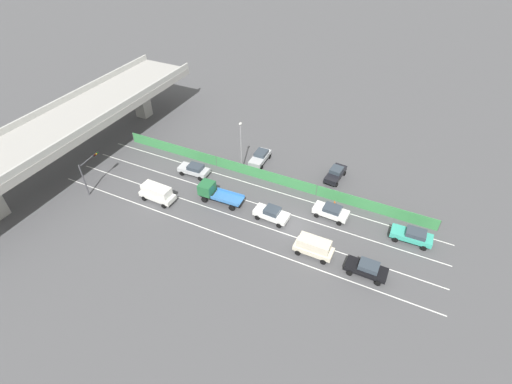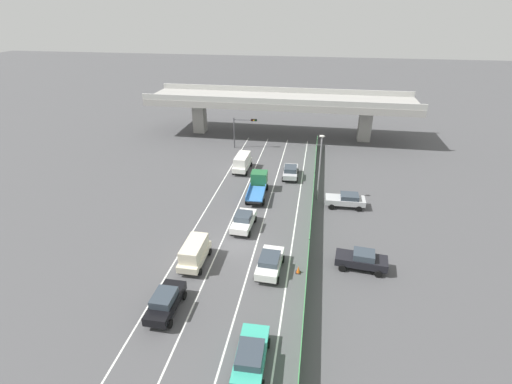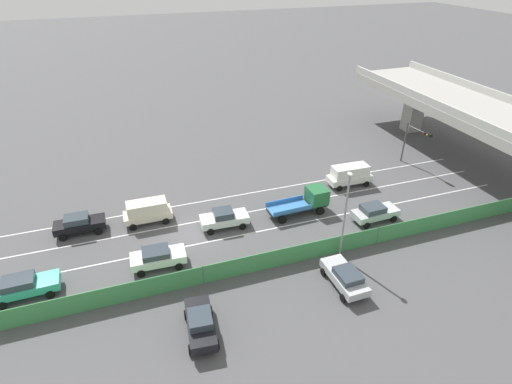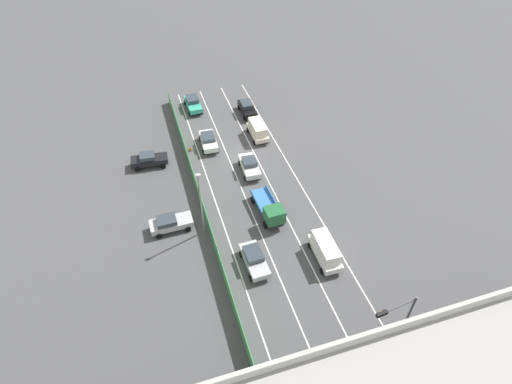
{
  "view_description": "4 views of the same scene",
  "coord_description": "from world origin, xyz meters",
  "px_view_note": "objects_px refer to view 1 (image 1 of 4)",
  "views": [
    {
      "loc": [
        -31.29,
        -10.13,
        32.52
      ],
      "look_at": [
        1.4,
        5.64,
        2.22
      ],
      "focal_mm": 26.42,
      "sensor_mm": 36.0,
      "label": 1
    },
    {
      "loc": [
        6.73,
        -29.48,
        20.57
      ],
      "look_at": [
        0.17,
        8.79,
        1.26
      ],
      "focal_mm": 26.35,
      "sensor_mm": 36.0,
      "label": 2
    },
    {
      "loc": [
        30.5,
        -4.74,
        22.08
      ],
      "look_at": [
        -1.39,
        6.34,
        2.29
      ],
      "focal_mm": 29.08,
      "sensor_mm": 36.0,
      "label": 3
    },
    {
      "loc": [
        10.8,
        40.23,
        32.75
      ],
      "look_at": [
        0.79,
        8.24,
        1.63
      ],
      "focal_mm": 29.45,
      "sensor_mm": 36.0,
      "label": 4
    }
  ],
  "objects_px": {
    "flatbed_truck_blue": "(214,192)",
    "car_van_white": "(157,193)",
    "car_sedan_white": "(331,211)",
    "car_van_cream": "(314,246)",
    "car_hatchback_white": "(272,213)",
    "street_lamp": "(241,143)",
    "car_sedan_silver": "(194,169)",
    "traffic_cone": "(335,203)",
    "parked_sedan_dark": "(336,173)",
    "traffic_light": "(89,168)",
    "car_sedan_black": "(367,268)",
    "car_taxi_teal": "(412,235)",
    "parked_wagon_silver": "(260,157)"
  },
  "relations": [
    {
      "from": "car_hatchback_white",
      "to": "street_lamp",
      "type": "distance_m",
      "value": 11.42
    },
    {
      "from": "car_taxi_teal",
      "to": "parked_sedan_dark",
      "type": "xyz_separation_m",
      "value": [
        7.64,
        11.38,
        0.0
      ]
    },
    {
      "from": "car_van_white",
      "to": "traffic_light",
      "type": "height_order",
      "value": "traffic_light"
    },
    {
      "from": "street_lamp",
      "to": "car_taxi_teal",
      "type": "bearing_deg",
      "value": -98.46
    },
    {
      "from": "traffic_cone",
      "to": "car_sedan_white",
      "type": "bearing_deg",
      "value": -175.42
    },
    {
      "from": "car_sedan_white",
      "to": "car_hatchback_white",
      "type": "distance_m",
      "value": 7.39
    },
    {
      "from": "car_sedan_silver",
      "to": "traffic_cone",
      "type": "relative_size",
      "value": 6.58
    },
    {
      "from": "car_van_cream",
      "to": "flatbed_truck_blue",
      "type": "relative_size",
      "value": 0.74
    },
    {
      "from": "parked_sedan_dark",
      "to": "car_sedan_white",
      "type": "bearing_deg",
      "value": -167.47
    },
    {
      "from": "car_sedan_black",
      "to": "car_van_cream",
      "type": "bearing_deg",
      "value": 87.16
    },
    {
      "from": "car_van_cream",
      "to": "flatbed_truck_blue",
      "type": "height_order",
      "value": "flatbed_truck_blue"
    },
    {
      "from": "car_van_white",
      "to": "street_lamp",
      "type": "height_order",
      "value": "street_lamp"
    },
    {
      "from": "car_hatchback_white",
      "to": "flatbed_truck_blue",
      "type": "relative_size",
      "value": 0.75
    },
    {
      "from": "car_sedan_white",
      "to": "car_sedan_silver",
      "type": "relative_size",
      "value": 0.99
    },
    {
      "from": "car_sedan_black",
      "to": "parked_wagon_silver",
      "type": "height_order",
      "value": "car_sedan_black"
    },
    {
      "from": "car_hatchback_white",
      "to": "car_taxi_teal",
      "type": "height_order",
      "value": "car_hatchback_white"
    },
    {
      "from": "car_sedan_white",
      "to": "parked_wagon_silver",
      "type": "bearing_deg",
      "value": 61.87
    },
    {
      "from": "car_taxi_teal",
      "to": "car_sedan_black",
      "type": "bearing_deg",
      "value": 152.94
    },
    {
      "from": "car_sedan_silver",
      "to": "car_hatchback_white",
      "type": "distance_m",
      "value": 14.05
    },
    {
      "from": "car_sedan_white",
      "to": "car_sedan_silver",
      "type": "distance_m",
      "value": 20.03
    },
    {
      "from": "car_hatchback_white",
      "to": "parked_wagon_silver",
      "type": "bearing_deg",
      "value": 31.71
    },
    {
      "from": "car_sedan_white",
      "to": "car_van_cream",
      "type": "height_order",
      "value": "car_van_cream"
    },
    {
      "from": "parked_sedan_dark",
      "to": "car_van_cream",
      "type": "bearing_deg",
      "value": -173.04
    },
    {
      "from": "car_van_white",
      "to": "car_sedan_black",
      "type": "bearing_deg",
      "value": -90.46
    },
    {
      "from": "traffic_light",
      "to": "traffic_cone",
      "type": "distance_m",
      "value": 32.33
    },
    {
      "from": "car_sedan_white",
      "to": "car_van_cream",
      "type": "bearing_deg",
      "value": -179.69
    },
    {
      "from": "parked_sedan_dark",
      "to": "traffic_light",
      "type": "distance_m",
      "value": 33.12
    },
    {
      "from": "parked_sedan_dark",
      "to": "traffic_light",
      "type": "relative_size",
      "value": 0.93
    },
    {
      "from": "car_sedan_silver",
      "to": "street_lamp",
      "type": "xyz_separation_m",
      "value": [
        3.69,
        -5.64,
        3.81
      ]
    },
    {
      "from": "car_hatchback_white",
      "to": "car_sedan_black",
      "type": "xyz_separation_m",
      "value": [
        -3.39,
        -12.48,
        0.01
      ]
    },
    {
      "from": "parked_sedan_dark",
      "to": "car_sedan_black",
      "type": "bearing_deg",
      "value": -152.27
    },
    {
      "from": "car_sedan_silver",
      "to": "traffic_light",
      "type": "height_order",
      "value": "traffic_light"
    },
    {
      "from": "car_sedan_white",
      "to": "parked_sedan_dark",
      "type": "bearing_deg",
      "value": 12.53
    },
    {
      "from": "car_sedan_white",
      "to": "parked_wagon_silver",
      "type": "distance_m",
      "value": 14.7
    },
    {
      "from": "car_hatchback_white",
      "to": "car_sedan_black",
      "type": "distance_m",
      "value": 12.94
    },
    {
      "from": "car_sedan_white",
      "to": "flatbed_truck_blue",
      "type": "relative_size",
      "value": 0.74
    },
    {
      "from": "car_sedan_silver",
      "to": "car_van_cream",
      "type": "height_order",
      "value": "car_van_cream"
    },
    {
      "from": "car_taxi_teal",
      "to": "parked_sedan_dark",
      "type": "height_order",
      "value": "parked_sedan_dark"
    },
    {
      "from": "car_hatchback_white",
      "to": "car_van_white",
      "type": "relative_size",
      "value": 0.93
    },
    {
      "from": "car_hatchback_white",
      "to": "traffic_cone",
      "type": "relative_size",
      "value": 6.54
    },
    {
      "from": "parked_sedan_dark",
      "to": "parked_wagon_silver",
      "type": "xyz_separation_m",
      "value": [
        -0.84,
        11.23,
        -0.03
      ]
    },
    {
      "from": "flatbed_truck_blue",
      "to": "car_van_white",
      "type": "bearing_deg",
      "value": 116.8
    },
    {
      "from": "car_van_cream",
      "to": "car_van_white",
      "type": "distance_m",
      "value": 21.33
    },
    {
      "from": "car_sedan_black",
      "to": "traffic_cone",
      "type": "relative_size",
      "value": 6.48
    },
    {
      "from": "car_hatchback_white",
      "to": "parked_wagon_silver",
      "type": "height_order",
      "value": "car_hatchback_white"
    },
    {
      "from": "parked_sedan_dark",
      "to": "traffic_cone",
      "type": "bearing_deg",
      "value": -163.94
    },
    {
      "from": "car_sedan_white",
      "to": "traffic_cone",
      "type": "distance_m",
      "value": 2.54
    },
    {
      "from": "flatbed_truck_blue",
      "to": "traffic_light",
      "type": "distance_m",
      "value": 16.67
    },
    {
      "from": "parked_wagon_silver",
      "to": "street_lamp",
      "type": "bearing_deg",
      "value": 156.1
    },
    {
      "from": "car_sedan_black",
      "to": "car_sedan_silver",
      "type": "bearing_deg",
      "value": 74.97
    }
  ]
}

